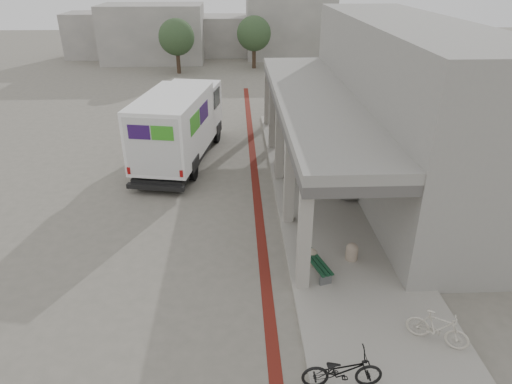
{
  "coord_description": "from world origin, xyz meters",
  "views": [
    {
      "loc": [
        0.16,
        -14.79,
        9.02
      ],
      "look_at": [
        0.83,
        0.0,
        1.6
      ],
      "focal_mm": 32.0,
      "sensor_mm": 36.0,
      "label": 1
    }
  ],
  "objects_px": {
    "utility_cabinet": "(340,178)",
    "bench": "(315,262)",
    "fedex_truck": "(180,124)",
    "bicycle_cream": "(438,328)",
    "bicycle_black": "(342,370)"
  },
  "relations": [
    {
      "from": "bicycle_black",
      "to": "utility_cabinet",
      "type": "bearing_deg",
      "value": -11.33
    },
    {
      "from": "fedex_truck",
      "to": "bench",
      "type": "bearing_deg",
      "value": -51.49
    },
    {
      "from": "bicycle_black",
      "to": "bench",
      "type": "bearing_deg",
      "value": -0.92
    },
    {
      "from": "fedex_truck",
      "to": "bicycle_cream",
      "type": "bearing_deg",
      "value": -48.45
    },
    {
      "from": "bench",
      "to": "bicycle_cream",
      "type": "relative_size",
      "value": 1.19
    },
    {
      "from": "utility_cabinet",
      "to": "bench",
      "type": "bearing_deg",
      "value": -111.65
    },
    {
      "from": "fedex_truck",
      "to": "bench",
      "type": "distance_m",
      "value": 11.25
    },
    {
      "from": "utility_cabinet",
      "to": "bicycle_black",
      "type": "distance_m",
      "value": 10.64
    },
    {
      "from": "fedex_truck",
      "to": "bicycle_cream",
      "type": "height_order",
      "value": "fedex_truck"
    },
    {
      "from": "utility_cabinet",
      "to": "bicycle_cream",
      "type": "bearing_deg",
      "value": -88.55
    },
    {
      "from": "bench",
      "to": "utility_cabinet",
      "type": "bearing_deg",
      "value": 53.65
    },
    {
      "from": "utility_cabinet",
      "to": "bicycle_black",
      "type": "relative_size",
      "value": 0.54
    },
    {
      "from": "fedex_truck",
      "to": "utility_cabinet",
      "type": "relative_size",
      "value": 8.52
    },
    {
      "from": "bicycle_cream",
      "to": "bench",
      "type": "bearing_deg",
      "value": 71.24
    },
    {
      "from": "bench",
      "to": "bicycle_black",
      "type": "height_order",
      "value": "bicycle_black"
    }
  ]
}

